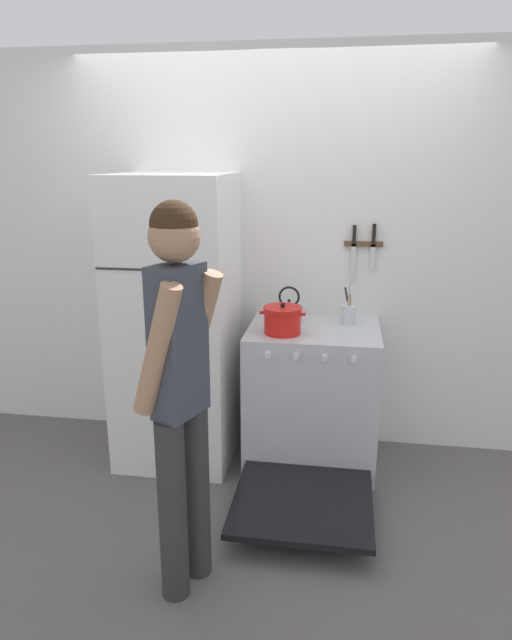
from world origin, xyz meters
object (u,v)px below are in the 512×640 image
object	(u,v)px
tea_kettle	(289,311)
dutch_oven_pot	(283,320)
utensil_jar	(348,314)
stove_range	(312,399)
person	(180,382)
refrigerator	(176,322)

from	to	relation	value
tea_kettle	dutch_oven_pot	bearing A→B (deg)	-93.15
tea_kettle	utensil_jar	size ratio (longest dim) A/B	0.87
utensil_jar	tea_kettle	bearing A→B (deg)	-179.02
stove_range	person	distance (m)	1.37
refrigerator	tea_kettle	bearing A→B (deg)	12.88
stove_range	tea_kettle	distance (m)	0.56
dutch_oven_pot	person	size ratio (longest dim) A/B	0.16
dutch_oven_pot	tea_kettle	world-z (taller)	tea_kettle
stove_range	dutch_oven_pot	size ratio (longest dim) A/B	4.94
tea_kettle	utensil_jar	xyz separation A→B (m)	(0.36, 0.01, -0.00)
utensil_jar	refrigerator	bearing A→B (deg)	-171.16
dutch_oven_pot	refrigerator	bearing A→B (deg)	171.96
tea_kettle	refrigerator	bearing A→B (deg)	-167.12
tea_kettle	person	xyz separation A→B (m)	(-0.32, -1.33, 0.03)
refrigerator	person	world-z (taller)	refrigerator
stove_range	tea_kettle	world-z (taller)	tea_kettle
tea_kettle	person	world-z (taller)	person
stove_range	person	world-z (taller)	person
refrigerator	utensil_jar	bearing A→B (deg)	8.84
stove_range	utensil_jar	size ratio (longest dim) A/B	5.16
dutch_oven_pot	tea_kettle	bearing A→B (deg)	86.85
stove_range	person	xyz separation A→B (m)	(-0.49, -1.16, 0.55)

